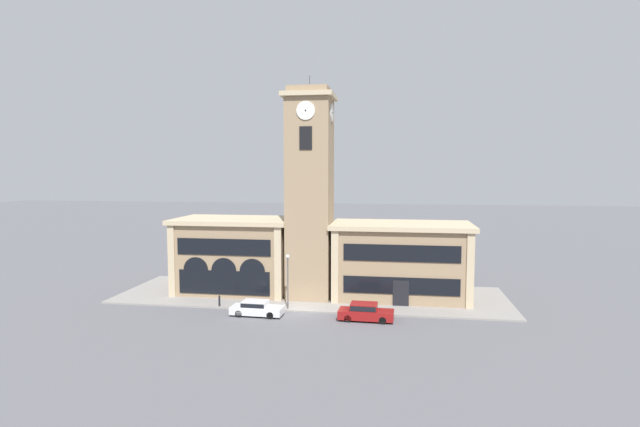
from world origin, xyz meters
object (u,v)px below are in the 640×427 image
object	(u,v)px
parked_car_mid	(365,312)
bollard	(219,301)
street_lamp	(288,273)
parked_car_near	(256,308)

from	to	relation	value
parked_car_mid	bollard	xyz separation A→B (m)	(-13.93, 1.90, -0.11)
street_lamp	parked_car_near	bearing A→B (deg)	-140.98
parked_car_mid	street_lamp	world-z (taller)	street_lamp
street_lamp	parked_car_mid	bearing A→B (deg)	-15.25
parked_car_mid	street_lamp	size ratio (longest dim) A/B	0.95
parked_car_mid	street_lamp	bearing A→B (deg)	166.80
parked_car_mid	bollard	distance (m)	14.06
parked_car_near	bollard	size ratio (longest dim) A/B	4.47
parked_car_near	street_lamp	xyz separation A→B (m)	(2.46, 1.99, 2.87)
parked_car_near	parked_car_mid	bearing A→B (deg)	2.06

